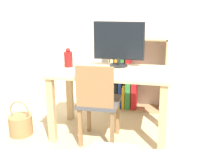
# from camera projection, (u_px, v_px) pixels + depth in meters

# --- Properties ---
(ground_plane) EXTENTS (10.00, 10.00, 0.00)m
(ground_plane) POSITION_uv_depth(u_px,v_px,m) (110.00, 133.00, 2.91)
(ground_plane) COLOR #CCB284
(wall_back) EXTENTS (8.00, 0.05, 2.60)m
(wall_back) POSITION_uv_depth(u_px,v_px,m) (123.00, 10.00, 3.43)
(wall_back) COLOR silver
(wall_back) RESTS_ON ground_plane
(desk) EXTENTS (1.22, 0.66, 0.72)m
(desk) POSITION_uv_depth(u_px,v_px,m) (110.00, 84.00, 2.76)
(desk) COLOR #D8BC8C
(desk) RESTS_ON ground_plane
(monitor) EXTENTS (0.55, 0.20, 0.49)m
(monitor) POSITION_uv_depth(u_px,v_px,m) (119.00, 42.00, 2.82)
(monitor) COLOR #232326
(monitor) RESTS_ON desk
(keyboard) EXTENTS (0.35, 0.12, 0.02)m
(keyboard) POSITION_uv_depth(u_px,v_px,m) (117.00, 73.00, 2.60)
(keyboard) COLOR silver
(keyboard) RESTS_ON desk
(vase) EXTENTS (0.09, 0.09, 0.21)m
(vase) POSITION_uv_depth(u_px,v_px,m) (68.00, 59.00, 2.84)
(vase) COLOR red
(vase) RESTS_ON desk
(chair) EXTENTS (0.40, 0.40, 0.85)m
(chair) POSITION_uv_depth(u_px,v_px,m) (98.00, 101.00, 2.60)
(chair) COLOR #4C4C51
(chair) RESTS_ON ground_plane
(bookshelf) EXTENTS (0.74, 0.28, 0.97)m
(bookshelf) POSITION_uv_depth(u_px,v_px,m) (128.00, 79.00, 3.49)
(bookshelf) COLOR tan
(bookshelf) RESTS_ON ground_plane
(basket) EXTENTS (0.25, 0.25, 0.39)m
(basket) POSITION_uv_depth(u_px,v_px,m) (21.00, 124.00, 2.87)
(basket) COLOR #997547
(basket) RESTS_ON ground_plane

